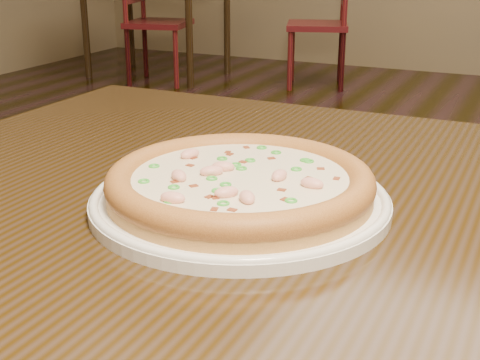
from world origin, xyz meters
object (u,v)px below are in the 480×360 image
at_px(pizza, 240,183).
at_px(chair_a, 151,22).
at_px(hero_table, 361,295).
at_px(chair_b, 325,25).
at_px(plate, 240,200).

bearing_deg(pizza, chair_a, 123.70).
xyz_separation_m(hero_table, pizza, (-0.12, -0.05, 0.13)).
bearing_deg(chair_a, hero_table, -54.63).
height_order(pizza, chair_b, chair_b).
bearing_deg(plate, pizza, -101.73).
relative_size(plate, chair_b, 0.32).
bearing_deg(chair_b, plate, -73.00).
distance_m(plate, chair_a, 4.39).
xyz_separation_m(pizza, chair_a, (-2.43, 3.64, -0.34)).
bearing_deg(plate, chair_b, 107.00).
height_order(pizza, chair_a, chair_a).
xyz_separation_m(chair_a, chair_b, (1.19, 0.40, 0.00)).
bearing_deg(chair_b, pizza, -73.00).
bearing_deg(chair_a, plate, -56.29).
relative_size(plate, pizza, 1.12).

